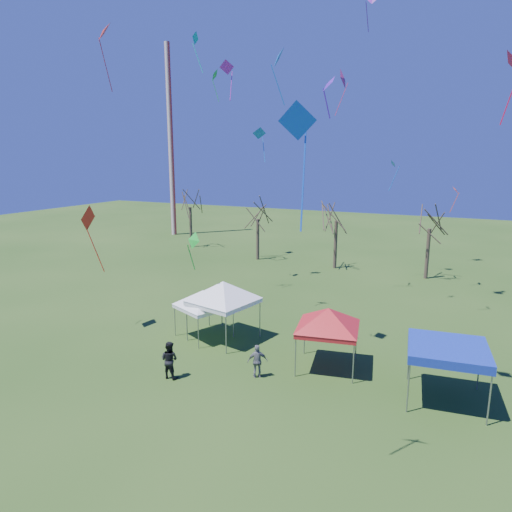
% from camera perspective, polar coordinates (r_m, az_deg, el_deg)
% --- Properties ---
extents(ground, '(140.00, 140.00, 0.00)m').
position_cam_1_polar(ground, '(22.72, -1.54, -15.54)').
color(ground, '#244315').
rests_on(ground, ground).
extents(radio_mast, '(0.70, 0.70, 25.00)m').
position_cam_1_polar(radio_mast, '(63.82, -10.62, 13.82)').
color(radio_mast, silver).
rests_on(radio_mast, ground).
extents(tree_0, '(3.83, 3.83, 8.44)m').
position_cam_1_polar(tree_0, '(54.45, -8.28, 7.85)').
color(tree_0, '#3D2D21').
rests_on(tree_0, ground).
extents(tree_1, '(3.42, 3.42, 7.54)m').
position_cam_1_polar(tree_1, '(47.21, 0.22, 6.46)').
color(tree_1, '#3D2D21').
rests_on(tree_1, ground).
extents(tree_2, '(3.71, 3.71, 8.18)m').
position_cam_1_polar(tree_2, '(44.02, 10.09, 6.50)').
color(tree_2, '#3D2D21').
rests_on(tree_2, ground).
extents(tree_3, '(3.59, 3.59, 7.91)m').
position_cam_1_polar(tree_3, '(42.31, 21.04, 5.35)').
color(tree_3, '#3D2D21').
rests_on(tree_3, ground).
extents(tent_white_west, '(3.54, 3.54, 3.35)m').
position_cam_1_polar(tent_white_west, '(27.21, -6.61, -4.67)').
color(tent_white_west, gray).
rests_on(tent_white_west, ground).
extents(tent_white_mid, '(4.52, 4.52, 4.09)m').
position_cam_1_polar(tent_white_mid, '(26.61, -4.13, -3.68)').
color(tent_white_mid, gray).
rests_on(tent_white_mid, ground).
extents(tent_red, '(4.14, 4.14, 3.71)m').
position_cam_1_polar(tent_red, '(23.28, 9.04, -6.95)').
color(tent_red, gray).
rests_on(tent_red, ground).
extents(tent_blue, '(3.65, 3.65, 2.60)m').
position_cam_1_polar(tent_blue, '(21.87, 22.87, -10.80)').
color(tent_blue, gray).
rests_on(tent_blue, ground).
extents(person_dark, '(0.92, 0.72, 1.87)m').
position_cam_1_polar(person_dark, '(23.16, -10.77, -12.62)').
color(person_dark, black).
rests_on(person_dark, ground).
extents(person_grey, '(1.05, 0.86, 1.68)m').
position_cam_1_polar(person_grey, '(22.85, 0.19, -13.01)').
color(person_grey, slate).
rests_on(person_grey, ground).
extents(kite_26, '(0.95, 0.81, 2.65)m').
position_cam_1_polar(kite_26, '(41.45, 14.36, 28.59)').
color(kite_26, purple).
rests_on(kite_26, ground).
extents(kite_7, '(0.84, 1.02, 2.95)m').
position_cam_1_polar(kite_7, '(38.34, -7.63, 25.32)').
color(kite_7, '#0BB2AB').
rests_on(kite_7, ground).
extents(kite_2, '(0.95, 1.37, 3.09)m').
position_cam_1_polar(kite_2, '(48.11, -5.21, 21.60)').
color(kite_2, green).
rests_on(kite_2, ground).
extents(kite_27, '(0.96, 1.23, 2.67)m').
position_cam_1_polar(kite_27, '(23.77, 2.78, 23.51)').
color(kite_27, blue).
rests_on(kite_27, ground).
extents(kite_11, '(0.89, 1.51, 3.32)m').
position_cam_1_polar(kite_11, '(35.59, 10.89, 20.93)').
color(kite_11, '#CE2D6A').
rests_on(kite_11, ground).
extents(kite_24, '(1.02, 0.70, 2.44)m').
position_cam_1_polar(kite_24, '(30.04, -3.65, 22.44)').
color(kite_24, purple).
rests_on(kite_24, ground).
extents(kite_8, '(1.58, 1.57, 3.94)m').
position_cam_1_polar(kite_8, '(31.20, -18.50, 25.05)').
color(kite_8, red).
rests_on(kite_8, ground).
extents(kite_25, '(0.91, 0.97, 1.73)m').
position_cam_1_polar(kite_25, '(20.34, 9.05, 20.47)').
color(kite_25, '#561ABB').
rests_on(kite_25, ground).
extents(kite_5, '(1.17, 0.53, 3.71)m').
position_cam_1_polar(kite_5, '(13.53, 5.25, 16.26)').
color(kite_5, blue).
rests_on(kite_5, ground).
extents(kite_14, '(1.11, 1.64, 4.22)m').
position_cam_1_polar(kite_14, '(28.90, -20.34, 4.45)').
color(kite_14, red).
rests_on(kite_14, ground).
extents(kite_19, '(0.57, 0.80, 2.09)m').
position_cam_1_polar(kite_19, '(39.46, 23.68, 7.51)').
color(kite_19, '#E94215').
rests_on(kite_19, ground).
extents(kite_13, '(1.36, 1.31, 2.90)m').
position_cam_1_polar(kite_13, '(39.14, 0.42, 15.08)').
color(kite_13, blue).
rests_on(kite_13, ground).
extents(kite_22, '(0.95, 1.01, 2.65)m').
position_cam_1_polar(kite_22, '(41.21, 16.80, 10.86)').
color(kite_22, blue).
rests_on(kite_22, ground).
extents(kite_1, '(1.05, 0.66, 2.27)m').
position_cam_1_polar(kite_1, '(25.95, -7.86, 1.89)').
color(kite_1, green).
rests_on(kite_1, ground).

